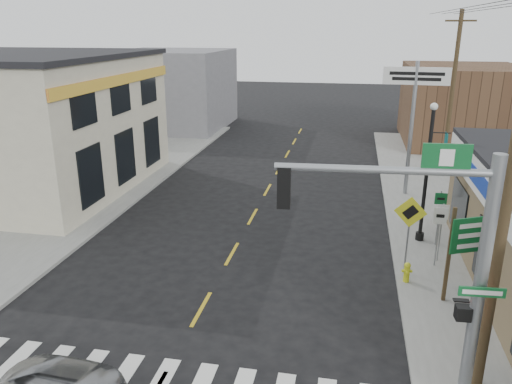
% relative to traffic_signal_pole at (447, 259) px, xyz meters
% --- Properties ---
extents(sidewalk_right, '(6.00, 38.00, 0.13)m').
position_rel_traffic_signal_pole_xyz_m(sidewalk_right, '(2.71, 11.99, -3.64)').
color(sidewalk_right, slate).
rests_on(sidewalk_right, ground).
extents(sidewalk_left, '(6.00, 38.00, 0.13)m').
position_rel_traffic_signal_pole_xyz_m(sidewalk_left, '(-15.29, 11.99, -3.64)').
color(sidewalk_left, slate).
rests_on(sidewalk_left, ground).
extents(center_line, '(0.12, 56.00, 0.01)m').
position_rel_traffic_signal_pole_xyz_m(center_line, '(-6.29, 6.99, -3.70)').
color(center_line, gold).
rests_on(center_line, ground).
extents(left_building, '(12.00, 12.00, 6.80)m').
position_rel_traffic_signal_pole_xyz_m(left_building, '(-19.29, 12.99, -0.31)').
color(left_building, '#BCB69D').
rests_on(left_building, ground).
extents(bldg_distant_right, '(8.00, 10.00, 5.60)m').
position_rel_traffic_signal_pole_xyz_m(bldg_distant_right, '(5.71, 28.99, -0.91)').
color(bldg_distant_right, brown).
rests_on(bldg_distant_right, ground).
extents(bldg_distant_left, '(9.00, 10.00, 6.40)m').
position_rel_traffic_signal_pole_xyz_m(bldg_distant_left, '(-17.29, 30.99, -0.51)').
color(bldg_distant_left, slate).
rests_on(bldg_distant_left, ground).
extents(traffic_signal_pole, '(4.74, 0.38, 6.00)m').
position_rel_traffic_signal_pole_xyz_m(traffic_signal_pole, '(0.00, 0.00, 0.00)').
color(traffic_signal_pole, gray).
rests_on(traffic_signal_pole, sidewalk_right).
extents(guide_sign, '(1.76, 0.14, 3.08)m').
position_rel_traffic_signal_pole_xyz_m(guide_sign, '(1.76, 4.71, -1.60)').
color(guide_sign, '#43341F').
rests_on(guide_sign, sidewalk_right).
extents(fire_hydrant, '(0.22, 0.22, 0.70)m').
position_rel_traffic_signal_pole_xyz_m(fire_hydrant, '(0.01, 5.74, -3.20)').
color(fire_hydrant, '#B9C019').
rests_on(fire_hydrant, sidewalk_right).
extents(ped_crossing_sign, '(1.08, 0.08, 2.78)m').
position_rel_traffic_signal_pole_xyz_m(ped_crossing_sign, '(0.01, 6.42, -1.68)').
color(ped_crossing_sign, gray).
rests_on(ped_crossing_sign, sidewalk_right).
extents(lamp_post, '(0.71, 0.56, 5.46)m').
position_rel_traffic_signal_pole_xyz_m(lamp_post, '(0.91, 9.43, -0.41)').
color(lamp_post, black).
rests_on(lamp_post, sidewalk_right).
extents(dance_center_sign, '(3.10, 0.19, 6.59)m').
position_rel_traffic_signal_pole_xyz_m(dance_center_sign, '(0.80, 15.39, 1.40)').
color(dance_center_sign, gray).
rests_on(dance_center_sign, sidewalk_right).
extents(shrub_back, '(0.96, 0.96, 0.72)m').
position_rel_traffic_signal_pole_xyz_m(shrub_back, '(2.96, 7.92, -3.22)').
color(shrub_back, black).
rests_on(shrub_back, sidewalk_right).
extents(utility_pole_near, '(1.71, 0.26, 9.83)m').
position_rel_traffic_signal_pole_xyz_m(utility_pole_near, '(1.21, 0.84, 1.46)').
color(utility_pole_near, '#45381E').
rests_on(utility_pole_near, sidewalk_right).
extents(utility_pole_far, '(1.56, 0.23, 9.00)m').
position_rel_traffic_signal_pole_xyz_m(utility_pole_far, '(3.21, 19.38, 1.04)').
color(utility_pole_far, '#40301D').
rests_on(utility_pole_far, sidewalk_right).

